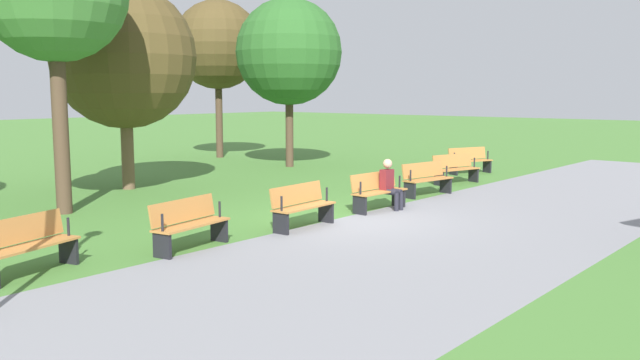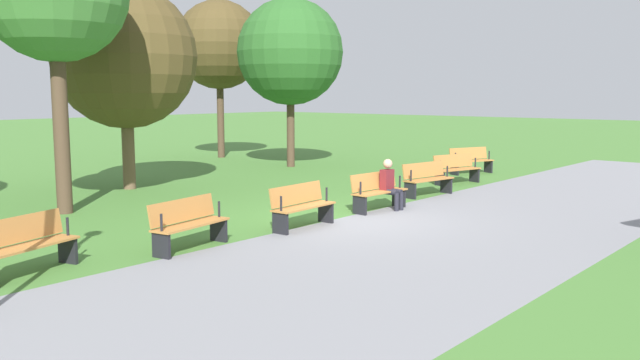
{
  "view_description": "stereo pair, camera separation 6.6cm",
  "coord_description": "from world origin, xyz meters",
  "px_view_note": "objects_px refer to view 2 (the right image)",
  "views": [
    {
      "loc": [
        11.38,
        8.79,
        2.75
      ],
      "look_at": [
        -0.0,
        -0.75,
        0.8
      ],
      "focal_mm": 37.27,
      "sensor_mm": 36.0,
      "label": 1
    },
    {
      "loc": [
        11.34,
        8.84,
        2.75
      ],
      "look_at": [
        -0.0,
        -0.75,
        0.8
      ],
      "focal_mm": 37.27,
      "sensor_mm": 36.0,
      "label": 2
    }
  ],
  "objects_px": {
    "bench_5": "(188,223)",
    "tree_0": "(290,52)",
    "bench_0": "(471,160)",
    "bench_4": "(302,205)",
    "person_seated": "(390,183)",
    "bench_2": "(427,178)",
    "bench_6": "(26,244)",
    "tree_1": "(219,45)",
    "bench_1": "(456,168)",
    "bench_3": "(378,191)",
    "tree_2": "(125,57)"
  },
  "relations": [
    {
      "from": "bench_0",
      "to": "tree_0",
      "type": "height_order",
      "value": "tree_0"
    },
    {
      "from": "bench_4",
      "to": "tree_0",
      "type": "distance_m",
      "value": 12.04
    },
    {
      "from": "tree_0",
      "to": "tree_1",
      "type": "bearing_deg",
      "value": -98.56
    },
    {
      "from": "tree_0",
      "to": "tree_1",
      "type": "xyz_separation_m",
      "value": [
        -0.71,
        -4.72,
        0.5
      ]
    },
    {
      "from": "bench_0",
      "to": "bench_2",
      "type": "distance_m",
      "value": 5.4
    },
    {
      "from": "bench_0",
      "to": "bench_6",
      "type": "xyz_separation_m",
      "value": [
        15.93,
        0.85,
        0.0
      ]
    },
    {
      "from": "bench_6",
      "to": "tree_1",
      "type": "distance_m",
      "value": 19.01
    },
    {
      "from": "bench_4",
      "to": "tree_1",
      "type": "xyz_separation_m",
      "value": [
        -8.97,
        -12.64,
        4.28
      ]
    },
    {
      "from": "bench_0",
      "to": "tree_2",
      "type": "height_order",
      "value": "tree_2"
    },
    {
      "from": "person_seated",
      "to": "bench_4",
      "type": "bearing_deg",
      "value": 0.06
    },
    {
      "from": "tree_1",
      "to": "bench_2",
      "type": "bearing_deg",
      "value": 73.86
    },
    {
      "from": "bench_2",
      "to": "bench_5",
      "type": "relative_size",
      "value": 1.0
    },
    {
      "from": "tree_0",
      "to": "tree_2",
      "type": "distance_m",
      "value": 7.32
    },
    {
      "from": "bench_3",
      "to": "tree_2",
      "type": "bearing_deg",
      "value": -73.88
    },
    {
      "from": "bench_6",
      "to": "tree_2",
      "type": "xyz_separation_m",
      "value": [
        -6.29,
        -6.67,
        3.29
      ]
    },
    {
      "from": "bench_2",
      "to": "tree_0",
      "type": "xyz_separation_m",
      "value": [
        -2.86,
        -7.63,
        3.77
      ]
    },
    {
      "from": "bench_2",
      "to": "bench_3",
      "type": "height_order",
      "value": "same"
    },
    {
      "from": "tree_0",
      "to": "bench_0",
      "type": "bearing_deg",
      "value": 110.67
    },
    {
      "from": "bench_0",
      "to": "bench_3",
      "type": "height_order",
      "value": "same"
    },
    {
      "from": "bench_6",
      "to": "bench_5",
      "type": "bearing_deg",
      "value": 152.56
    },
    {
      "from": "bench_5",
      "to": "bench_6",
      "type": "bearing_deg",
      "value": -21.33
    },
    {
      "from": "tree_0",
      "to": "bench_1",
      "type": "bearing_deg",
      "value": 88.21
    },
    {
      "from": "bench_4",
      "to": "bench_6",
      "type": "relative_size",
      "value": 0.97
    },
    {
      "from": "bench_6",
      "to": "tree_0",
      "type": "distance_m",
      "value": 15.77
    },
    {
      "from": "tree_1",
      "to": "tree_2",
      "type": "xyz_separation_m",
      "value": [
        8.01,
        5.12,
        -0.99
      ]
    },
    {
      "from": "bench_3",
      "to": "tree_0",
      "type": "xyz_separation_m",
      "value": [
        -5.55,
        -7.92,
        3.77
      ]
    },
    {
      "from": "bench_5",
      "to": "tree_1",
      "type": "relative_size",
      "value": 0.25
    },
    {
      "from": "bench_5",
      "to": "bench_6",
      "type": "xyz_separation_m",
      "value": [
        2.64,
        -0.57,
        0.0
      ]
    },
    {
      "from": "bench_0",
      "to": "bench_5",
      "type": "relative_size",
      "value": 1.0
    },
    {
      "from": "bench_1",
      "to": "bench_3",
      "type": "height_order",
      "value": "same"
    },
    {
      "from": "bench_4",
      "to": "bench_6",
      "type": "distance_m",
      "value": 5.4
    },
    {
      "from": "tree_0",
      "to": "tree_1",
      "type": "relative_size",
      "value": 0.94
    },
    {
      "from": "bench_0",
      "to": "bench_2",
      "type": "relative_size",
      "value": 1.0
    },
    {
      "from": "bench_0",
      "to": "person_seated",
      "type": "relative_size",
      "value": 1.39
    },
    {
      "from": "tree_2",
      "to": "bench_5",
      "type": "bearing_deg",
      "value": 63.25
    },
    {
      "from": "bench_6",
      "to": "tree_2",
      "type": "bearing_deg",
      "value": -148.61
    },
    {
      "from": "bench_3",
      "to": "bench_6",
      "type": "height_order",
      "value": "same"
    },
    {
      "from": "bench_2",
      "to": "tree_0",
      "type": "relative_size",
      "value": 0.27
    },
    {
      "from": "bench_5",
      "to": "bench_2",
      "type": "bearing_deg",
      "value": 170.83
    },
    {
      "from": "bench_1",
      "to": "bench_6",
      "type": "relative_size",
      "value": 1.0
    },
    {
      "from": "person_seated",
      "to": "tree_0",
      "type": "bearing_deg",
      "value": -120.12
    },
    {
      "from": "bench_5",
      "to": "bench_4",
      "type": "bearing_deg",
      "value": 164.75
    },
    {
      "from": "bench_5",
      "to": "tree_1",
      "type": "bearing_deg",
      "value": -142.5
    },
    {
      "from": "tree_2",
      "to": "bench_1",
      "type": "bearing_deg",
      "value": 136.71
    },
    {
      "from": "person_seated",
      "to": "bench_5",
      "type": "bearing_deg",
      "value": -1.41
    },
    {
      "from": "bench_3",
      "to": "person_seated",
      "type": "relative_size",
      "value": 1.36
    },
    {
      "from": "bench_4",
      "to": "person_seated",
      "type": "xyz_separation_m",
      "value": [
        -2.98,
        0.16,
        0.17
      ]
    },
    {
      "from": "bench_4",
      "to": "person_seated",
      "type": "relative_size",
      "value": 1.36
    },
    {
      "from": "person_seated",
      "to": "tree_0",
      "type": "xyz_separation_m",
      "value": [
        -5.28,
        -8.07,
        3.61
      ]
    },
    {
      "from": "bench_5",
      "to": "tree_0",
      "type": "relative_size",
      "value": 0.27
    }
  ]
}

